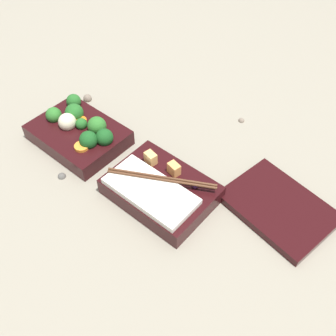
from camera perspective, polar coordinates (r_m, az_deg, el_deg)
The scene contains 7 objects.
ground_plane at distance 0.84m, azimuth -7.09°, elevation 0.08°, with size 3.00×3.00×0.00m, color gray.
bento_tray_vegetable at distance 0.90m, azimuth -12.79°, elevation 5.16°, with size 0.20×0.15×0.07m.
bento_tray_rice at distance 0.77m, azimuth -1.14°, elevation -3.07°, with size 0.20×0.15×0.06m.
bento_lid at distance 0.79m, azimuth 15.75°, elevation -5.50°, with size 0.20×0.15×0.02m, color black.
pebble_0 at distance 1.02m, azimuth -11.61°, elevation 9.88°, with size 0.02×0.02×0.02m, color #7A6B5B.
pebble_1 at distance 0.95m, azimuth 10.61°, elevation 6.89°, with size 0.01×0.01×0.01m, color #7A6B5B.
pebble_2 at distance 0.84m, azimuth -15.19°, elevation -1.03°, with size 0.02×0.02×0.02m, color #595651.
Camera 1 is at (0.44, -0.36, 0.62)m, focal length 42.00 mm.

